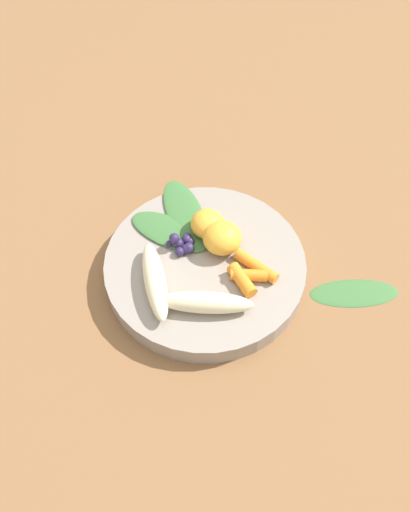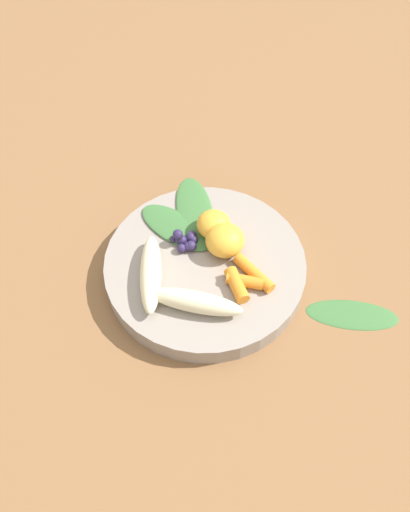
% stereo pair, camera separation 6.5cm
% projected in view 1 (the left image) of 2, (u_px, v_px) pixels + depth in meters
% --- Properties ---
extents(ground_plane, '(2.40, 2.40, 0.00)m').
position_uv_depth(ground_plane, '(205.00, 273.00, 0.69)').
color(ground_plane, brown).
extents(bowl, '(0.26, 0.26, 0.03)m').
position_uv_depth(bowl, '(205.00, 267.00, 0.67)').
color(bowl, gray).
rests_on(bowl, ground_plane).
extents(banana_peeled_left, '(0.12, 0.05, 0.03)m').
position_uv_depth(banana_peeled_left, '(205.00, 302.00, 0.61)').
color(banana_peeled_left, beige).
rests_on(banana_peeled_left, bowl).
extents(banana_peeled_right, '(0.08, 0.11, 0.03)m').
position_uv_depth(banana_peeled_right, '(155.00, 281.00, 0.63)').
color(banana_peeled_right, beige).
rests_on(banana_peeled_right, bowl).
extents(orange_segment_near, '(0.04, 0.04, 0.03)m').
position_uv_depth(orange_segment_near, '(208.00, 224.00, 0.68)').
color(orange_segment_near, '#F4A833').
rests_on(orange_segment_near, bowl).
extents(orange_segment_far, '(0.05, 0.05, 0.04)m').
position_uv_depth(orange_segment_far, '(222.00, 238.00, 0.66)').
color(orange_segment_far, '#F4A833').
rests_on(orange_segment_far, bowl).
extents(carrot_front, '(0.04, 0.04, 0.02)m').
position_uv_depth(carrot_front, '(242.00, 280.00, 0.63)').
color(carrot_front, orange).
rests_on(carrot_front, bowl).
extents(carrot_mid_left, '(0.05, 0.03, 0.02)m').
position_uv_depth(carrot_mid_left, '(249.00, 275.00, 0.64)').
color(carrot_mid_left, orange).
rests_on(carrot_mid_left, bowl).
extents(carrot_mid_right, '(0.06, 0.04, 0.01)m').
position_uv_depth(carrot_mid_right, '(256.00, 266.00, 0.65)').
color(carrot_mid_right, orange).
rests_on(carrot_mid_right, bowl).
extents(blueberry_pile, '(0.04, 0.03, 0.02)m').
position_uv_depth(blueberry_pile, '(183.00, 243.00, 0.67)').
color(blueberry_pile, '#2D234C').
rests_on(blueberry_pile, bowl).
extents(kale_leaf_left, '(0.11, 0.13, 0.01)m').
position_uv_depth(kale_leaf_left, '(184.00, 212.00, 0.71)').
color(kale_leaf_left, '#3D7038').
rests_on(kale_leaf_left, bowl).
extents(kale_leaf_right, '(0.12, 0.07, 0.01)m').
position_uv_depth(kale_leaf_right, '(169.00, 231.00, 0.69)').
color(kale_leaf_right, '#3D7038').
rests_on(kale_leaf_right, bowl).
extents(kale_leaf_stray, '(0.12, 0.08, 0.01)m').
position_uv_depth(kale_leaf_stray, '(354.00, 292.00, 0.67)').
color(kale_leaf_stray, '#3D7038').
rests_on(kale_leaf_stray, ground_plane).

